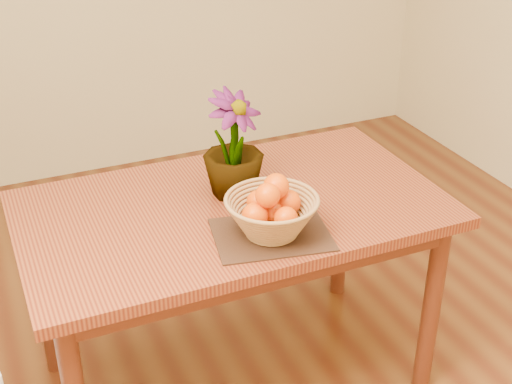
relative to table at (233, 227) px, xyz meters
name	(u,v)px	position (x,y,z in m)	size (l,w,h in m)	color
table	(233,227)	(0.00, 0.00, 0.00)	(1.40, 0.80, 0.75)	brown
placemat	(271,235)	(0.04, -0.23, 0.09)	(0.35, 0.26, 0.01)	#361E13
wicker_basket	(272,218)	(0.04, -0.23, 0.15)	(0.29, 0.29, 0.12)	#A27843
orange_pile	(272,204)	(0.04, -0.23, 0.20)	(0.20, 0.20, 0.14)	#D74403
potted_plant	(233,145)	(0.03, 0.07, 0.27)	(0.20, 0.20, 0.36)	#164D16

